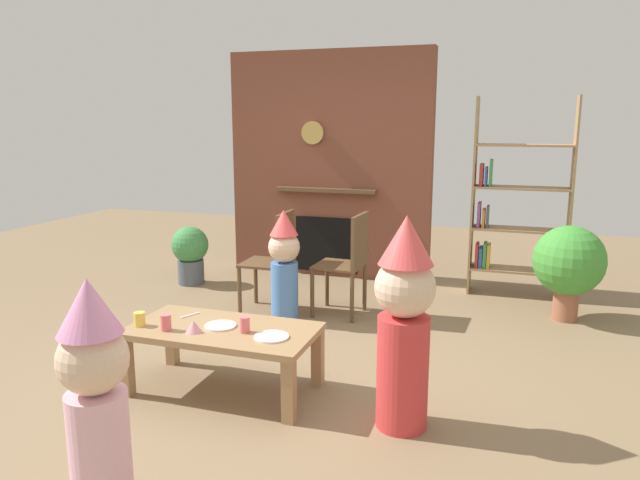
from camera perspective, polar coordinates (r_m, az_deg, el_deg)
name	(u,v)px	position (r m, az deg, el deg)	size (l,w,h in m)	color
ground_plane	(281,371)	(4.11, -3.84, -12.60)	(12.00, 12.00, 0.00)	#846B4C
brick_fireplace_feature	(329,166)	(6.37, 0.92, 7.15)	(2.20, 0.28, 2.40)	brown
bookshelf	(512,208)	(5.92, 18.14, 3.00)	(0.90, 0.28, 1.90)	#9E7A51
coffee_table	(223,337)	(3.76, -9.38, -9.29)	(1.16, 0.60, 0.41)	#9E7A51
paper_cup_near_left	(166,322)	(3.75, -14.72, -7.74)	(0.06, 0.06, 0.10)	#E5666B
paper_cup_near_right	(140,319)	(3.87, -17.10, -7.34)	(0.07, 0.07, 0.09)	#F2CC4C
paper_cup_center	(245,325)	(3.62, -7.31, -8.14)	(0.06, 0.06, 0.10)	#E5666B
paper_plate_front	(271,337)	(3.53, -4.73, -9.33)	(0.21, 0.21, 0.01)	white
paper_plate_rear	(220,326)	(3.75, -9.63, -8.20)	(0.20, 0.20, 0.01)	white
birthday_cake_slice	(194,327)	(3.68, -12.15, -8.20)	(0.10, 0.10, 0.07)	pink
table_fork	(190,315)	(3.99, -12.49, -7.13)	(0.15, 0.02, 0.01)	silver
child_with_cone_hat	(96,394)	(2.69, -20.93, -13.80)	(0.29, 0.29, 1.06)	#EAB2C6
child_in_pink	(404,318)	(3.23, 8.16, -7.51)	(0.33, 0.33, 1.19)	#D13838
child_by_the_chairs	(284,263)	(4.92, -3.49, -2.26)	(0.27, 0.27, 0.96)	#4C7FC6
dining_chair_left	(276,256)	(5.17, -4.33, -1.54)	(0.41, 0.41, 0.90)	brown
dining_chair_middle	(349,258)	(5.07, 2.86, -1.79)	(0.42, 0.42, 0.90)	brown
potted_plant_tall	(569,263)	(5.38, 22.99, -2.06)	(0.59, 0.59, 0.82)	#9E5B42
potted_plant_short	(190,251)	(6.25, -12.48, -1.10)	(0.38, 0.38, 0.61)	#4C5660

